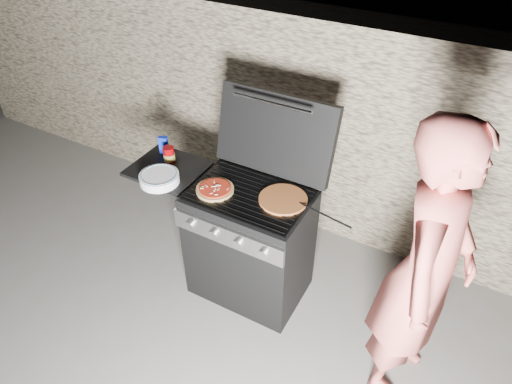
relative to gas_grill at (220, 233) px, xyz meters
The scene contains 10 objects.
ground 0.52m from the gas_grill, ahead, with size 50.00×50.00×0.00m, color #62615F.
stone_wall 1.17m from the gas_grill, 76.61° to the left, with size 8.00×0.35×1.80m, color tan.
gas_grill is the anchor object (origin of this frame).
pizza_topped 0.48m from the gas_grill, 67.27° to the right, with size 0.25×0.25×0.03m, color #D8934B, non-canonical shape.
pizza_plain 0.66m from the gas_grill, ahead, with size 0.32×0.32×0.02m, color orange.
sauce_jar 0.68m from the gas_grill, behind, with size 0.08×0.08×0.12m, color #770206.
blue_carton 0.77m from the gas_grill, 165.82° to the left, with size 0.06×0.04×0.14m, color #0C25B2.
plate_stack 0.62m from the gas_grill, 155.05° to the right, with size 0.27×0.27×0.06m, color white.
person 1.50m from the gas_grill, ahead, with size 0.68×0.45×1.87m, color #D15F57.
tongs 0.91m from the gas_grill, ahead, with size 0.01×0.01×0.45m, color black.
Camera 1 is at (1.16, -2.02, 2.77)m, focal length 32.00 mm.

